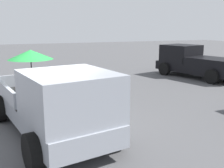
{
  "coord_description": "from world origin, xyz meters",
  "views": [
    {
      "loc": [
        7.2,
        -1.07,
        2.9
      ],
      "look_at": [
        -0.57,
        2.07,
        1.1
      ],
      "focal_mm": 43.37,
      "sensor_mm": 36.0,
      "label": 1
    }
  ],
  "objects": [
    {
      "name": "pickup_truck_far",
      "position": [
        -5.42,
        9.18,
        0.87
      ],
      "size": [
        5.1,
        3.11,
        1.8
      ],
      "rotation": [
        0.0,
        0.0,
        3.4
      ],
      "color": "black",
      "rests_on": "ground"
    },
    {
      "name": "ground_plane",
      "position": [
        0.0,
        0.0,
        0.0
      ],
      "size": [
        80.0,
        80.0,
        0.0
      ],
      "primitive_type": "plane",
      "color": "#4C4C4F"
    },
    {
      "name": "pickup_truck_main",
      "position": [
        0.42,
        0.07,
        0.97
      ],
      "size": [
        5.3,
        2.96,
        2.22
      ],
      "rotation": [
        0.0,
        0.0,
        0.18
      ],
      "color": "black",
      "rests_on": "ground"
    }
  ]
}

